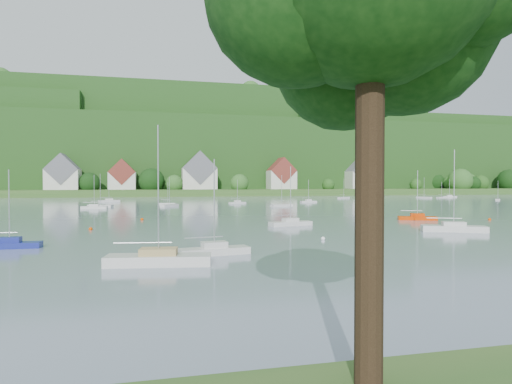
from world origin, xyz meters
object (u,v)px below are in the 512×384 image
near_sailboat_0 (214,249)px  near_sailboat_1 (10,244)px  near_sailboat_2 (159,258)px  near_sailboat_3 (290,223)px  near_sailboat_5 (417,217)px  near_sailboat_4 (454,228)px

near_sailboat_0 → near_sailboat_1: (-17.87, 7.68, -0.02)m
near_sailboat_2 → near_sailboat_3: near_sailboat_2 is taller
near_sailboat_3 → near_sailboat_5: (22.79, 4.41, -0.01)m
near_sailboat_5 → near_sailboat_1: bearing=-138.5°
near_sailboat_0 → near_sailboat_2: near_sailboat_2 is taller
near_sailboat_0 → near_sailboat_5: near_sailboat_5 is taller
near_sailboat_1 → near_sailboat_4: (48.72, 2.65, 0.09)m
near_sailboat_4 → near_sailboat_5: bearing=95.9°
near_sailboat_0 → near_sailboat_2: bearing=-150.1°
near_sailboat_1 → near_sailboat_3: (31.33, 14.03, 0.03)m
near_sailboat_4 → near_sailboat_5: (5.40, 15.80, -0.06)m
near_sailboat_0 → near_sailboat_1: 19.45m
near_sailboat_4 → near_sailboat_2: bearing=-133.6°
near_sailboat_0 → near_sailboat_3: size_ratio=0.96×
near_sailboat_3 → near_sailboat_4: size_ratio=0.82×
near_sailboat_0 → near_sailboat_2: 5.86m
near_sailboat_0 → near_sailboat_2: size_ratio=0.78×
near_sailboat_3 → near_sailboat_5: 23.21m
near_sailboat_2 → near_sailboat_3: size_ratio=1.23×
near_sailboat_1 → near_sailboat_3: size_ratio=0.87×
near_sailboat_0 → near_sailboat_4: near_sailboat_4 is taller
near_sailboat_0 → near_sailboat_1: bearing=147.5°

